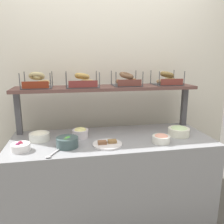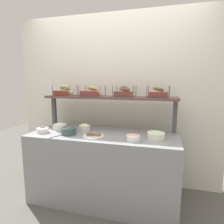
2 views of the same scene
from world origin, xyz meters
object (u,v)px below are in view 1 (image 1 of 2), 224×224
at_px(bowl_beet_salad, 21,147).
at_px(bagel_basket_sesame, 82,82).
at_px(bowl_veggie_mix, 67,142).
at_px(serving_plate_white, 107,144).
at_px(bowl_lox_spread, 161,138).
at_px(bowl_cream_cheese, 39,136).
at_px(bagel_basket_everything, 167,80).
at_px(bowl_scallion_spread, 179,131).
at_px(serving_spoon_near_plate, 51,155).
at_px(bagel_basket_plain, 37,82).
at_px(bowl_egg_salad, 80,133).
at_px(bagel_basket_cinnamon_raisin, 126,81).

height_order(bowl_beet_salad, bagel_basket_sesame, bagel_basket_sesame).
relative_size(bowl_veggie_mix, serving_plate_white, 0.73).
bearing_deg(bowl_lox_spread, bowl_cream_cheese, 166.41).
bearing_deg(bagel_basket_everything, bowl_lox_spread, -116.30).
bearing_deg(bowl_scallion_spread, bowl_veggie_mix, -174.69).
relative_size(serving_spoon_near_plate, bagel_basket_plain, 0.60).
relative_size(serving_plate_white, bagel_basket_everything, 0.90).
relative_size(bowl_scallion_spread, bowl_egg_salad, 1.37).
bearing_deg(bowl_egg_salad, bowl_lox_spread, -20.68).
xyz_separation_m(bowl_beet_salad, bowl_veggie_mix, (0.35, 0.01, 0.01)).
xyz_separation_m(bowl_egg_salad, bagel_basket_cinnamon_raisin, (0.47, 0.21, 0.43)).
relative_size(bowl_lox_spread, bagel_basket_cinnamon_raisin, 0.53).
distance_m(bowl_beet_salad, serving_spoon_near_plate, 0.28).
relative_size(bowl_beet_salad, bowl_cream_cheese, 0.82).
relative_size(bowl_scallion_spread, bagel_basket_everything, 0.72).
relative_size(bagel_basket_plain, bagel_basket_cinnamon_raisin, 0.95).
relative_size(bowl_beet_salad, bagel_basket_sesame, 0.47).
distance_m(bowl_veggie_mix, serving_spoon_near_plate, 0.19).
relative_size(bowl_veggie_mix, bagel_basket_sesame, 0.58).
bearing_deg(bagel_basket_cinnamon_raisin, bowl_lox_spread, -67.46).
xyz_separation_m(serving_plate_white, bagel_basket_plain, (-0.57, 0.42, 0.47)).
height_order(bowl_beet_salad, bagel_basket_plain, bagel_basket_plain).
bearing_deg(bagel_basket_plain, bowl_scallion_spread, -13.63).
relative_size(bowl_veggie_mix, bagel_basket_plain, 0.66).
bearing_deg(serving_spoon_near_plate, bowl_beet_salad, 149.16).
relative_size(bowl_beet_salad, bagel_basket_plain, 0.54).
xyz_separation_m(bowl_veggie_mix, serving_plate_white, (0.32, -0.02, -0.03)).
height_order(bowl_egg_salad, bagel_basket_plain, bagel_basket_plain).
height_order(bowl_cream_cheese, bagel_basket_plain, bagel_basket_plain).
xyz_separation_m(bowl_lox_spread, bagel_basket_everything, (0.23, 0.46, 0.44)).
relative_size(bowl_egg_salad, bagel_basket_everything, 0.53).
bearing_deg(bagel_basket_cinnamon_raisin, bowl_scallion_spread, -37.32).
bearing_deg(bagel_basket_cinnamon_raisin, bagel_basket_plain, -178.87).
bearing_deg(bowl_lox_spread, bagel_basket_cinnamon_raisin, 112.54).
distance_m(bagel_basket_plain, bagel_basket_everything, 1.25).
bearing_deg(bagel_basket_plain, bagel_basket_everything, 0.66).
relative_size(serving_plate_white, bagel_basket_plain, 0.91).
bearing_deg(serving_spoon_near_plate, serving_plate_white, 16.14).
xyz_separation_m(bowl_scallion_spread, bowl_cream_cheese, (-1.24, 0.10, -0.00)).
height_order(bowl_lox_spread, bagel_basket_sesame, bagel_basket_sesame).
distance_m(bowl_lox_spread, bagel_basket_sesame, 0.88).
relative_size(serving_plate_white, bagel_basket_cinnamon_raisin, 0.86).
distance_m(bowl_egg_salad, bowl_lox_spread, 0.71).
distance_m(bowl_lox_spread, bagel_basket_cinnamon_raisin, 0.67).
xyz_separation_m(bowl_beet_salad, bagel_basket_plain, (0.10, 0.40, 0.45)).
bearing_deg(bowl_egg_salad, bagel_basket_cinnamon_raisin, 24.24).
bearing_deg(serving_plate_white, bowl_egg_salad, 132.44).
xyz_separation_m(serving_plate_white, bagel_basket_cinnamon_raisin, (0.26, 0.44, 0.47)).
bearing_deg(bagel_basket_sesame, bowl_egg_salad, -102.00).
xyz_separation_m(bowl_cream_cheese, bagel_basket_everything, (1.24, 0.21, 0.44)).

